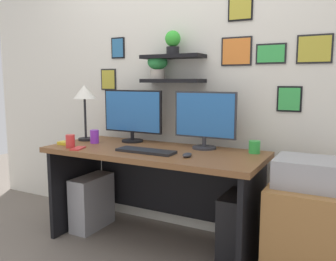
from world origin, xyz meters
The scene contains 17 objects.
ground_plane centered at (0.00, 0.00, 0.00)m, with size 8.00×8.00×0.00m, color #70665B.
back_wall_assembly centered at (0.00, 0.44, 1.35)m, with size 4.40×0.24×2.70m.
desk centered at (0.00, 0.06, 0.54)m, with size 1.65×0.68×0.75m.
monitor_left centered at (-0.33, 0.22, 0.98)m, with size 0.55×0.18×0.43m.
monitor_right centered at (0.33, 0.22, 0.98)m, with size 0.49×0.18×0.43m.
keyboard centered at (0.01, -0.12, 0.76)m, with size 0.44×0.14×0.02m, color black.
computer_mouse centered at (0.34, -0.12, 0.77)m, with size 0.06×0.09×0.03m, color #2D2D33.
desk_lamp centered at (-0.72, 0.08, 1.13)m, with size 0.19×0.19×0.48m.
cell_phone centered at (-0.51, -0.25, 0.76)m, with size 0.07×0.14×0.01m, color red.
coffee_mug centered at (0.71, 0.22, 0.80)m, with size 0.08×0.08×0.09m, color green.
pen_cup centered at (-0.60, -0.23, 0.80)m, with size 0.07×0.07×0.10m, color red.
scissors_tray centered at (-0.73, -0.15, 0.76)m, with size 0.12×0.08×0.02m, color yellow.
water_cup centered at (-0.57, 0.01, 0.81)m, with size 0.07×0.07×0.11m, color purple.
drawer_cabinet centered at (1.09, -0.01, 0.31)m, with size 0.44×0.50×0.63m, color #9E6B38.
printer centered at (1.09, -0.01, 0.71)m, with size 0.38×0.34×0.17m, color #9E9EA3.
computer_tower_left centered at (-0.62, 0.02, 0.23)m, with size 0.18×0.40×0.45m, color #99999E.
computer_tower_right centered at (0.63, 0.11, 0.23)m, with size 0.18×0.40×0.47m, color black.
Camera 1 is at (1.32, -2.24, 1.26)m, focal length 37.64 mm.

